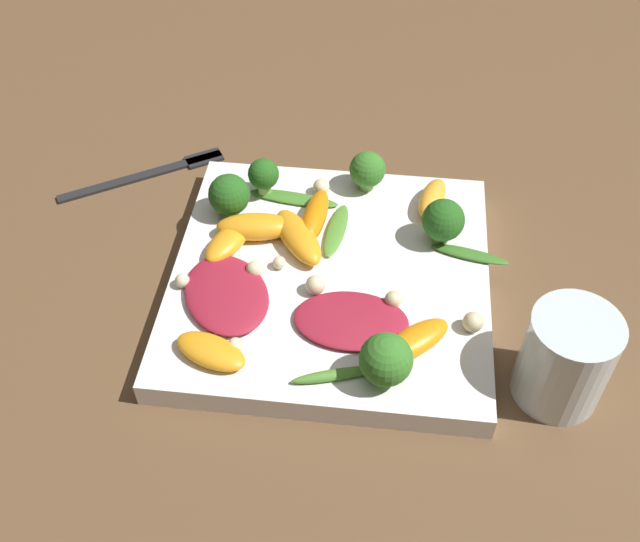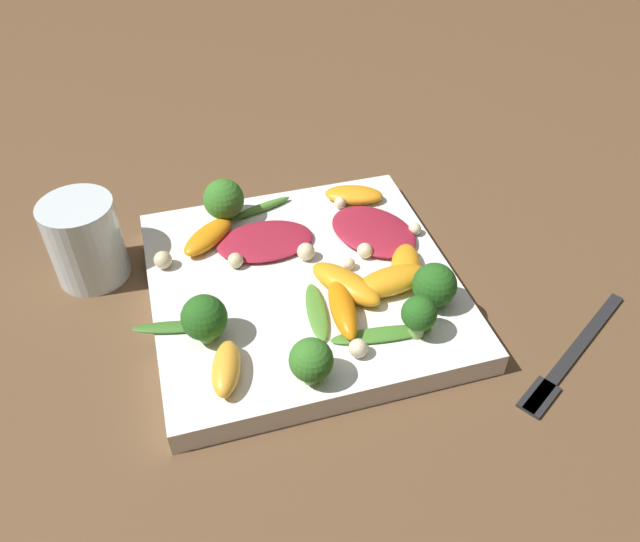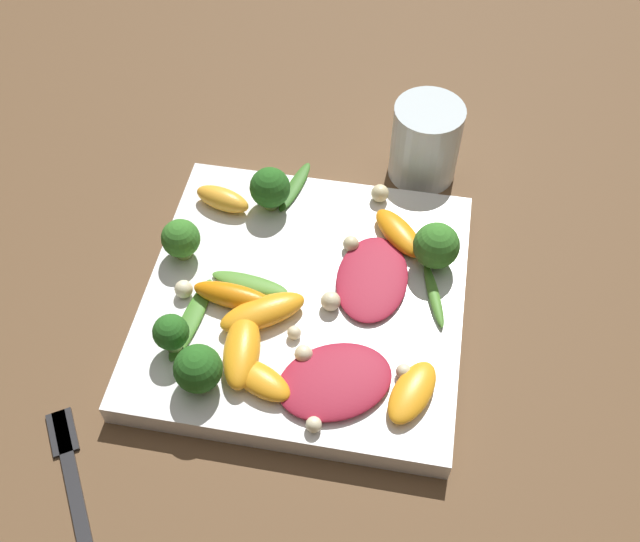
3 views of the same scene
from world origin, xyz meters
name	(u,v)px [view 2 (image 2 of 3)]	position (x,y,z in m)	size (l,w,h in m)	color
ground_plane	(303,295)	(0.00, 0.00, 0.00)	(2.40, 2.40, 0.00)	brown
plate	(303,286)	(0.00, 0.00, 0.01)	(0.28, 0.28, 0.02)	white
drinking_glass	(85,241)	(-0.09, -0.19, 0.04)	(0.07, 0.07, 0.09)	silver
fork	(566,362)	(0.15, 0.20, 0.00)	(0.11, 0.16, 0.01)	#262628
radicchio_leaf_0	(265,241)	(-0.06, -0.02, 0.03)	(0.07, 0.10, 0.01)	maroon
radicchio_leaf_1	(373,231)	(-0.04, 0.09, 0.03)	(0.12, 0.11, 0.01)	maroon
orange_segment_0	(346,284)	(0.03, 0.03, 0.03)	(0.08, 0.07, 0.02)	orange
orange_segment_1	(226,368)	(0.10, -0.09, 0.03)	(0.06, 0.04, 0.02)	#FCAD33
orange_segment_2	(354,195)	(-0.11, 0.09, 0.03)	(0.05, 0.07, 0.01)	orange
orange_segment_3	(391,281)	(0.04, 0.07, 0.03)	(0.04, 0.08, 0.02)	orange
orange_segment_4	(208,237)	(-0.08, -0.08, 0.03)	(0.06, 0.07, 0.02)	orange
orange_segment_5	(406,265)	(0.02, 0.10, 0.03)	(0.07, 0.05, 0.02)	orange
orange_segment_6	(343,307)	(0.06, 0.02, 0.03)	(0.08, 0.03, 0.02)	orange
broccoli_floret_0	(204,318)	(0.05, -0.10, 0.05)	(0.04, 0.04, 0.05)	#7A9E51
broccoli_floret_1	(419,315)	(0.10, 0.08, 0.05)	(0.03, 0.03, 0.04)	#84AD5B
broccoli_floret_2	(224,200)	(-0.11, -0.05, 0.05)	(0.04, 0.04, 0.05)	#7A9E51
broccoli_floret_3	(311,361)	(0.12, -0.02, 0.05)	(0.04, 0.04, 0.04)	#84AD5B
broccoli_floret_4	(434,285)	(0.07, 0.10, 0.05)	(0.04, 0.04, 0.04)	#84AD5B
arugula_sprig_0	(381,335)	(0.09, 0.05, 0.03)	(0.03, 0.09, 0.01)	#47842D
arugula_sprig_1	(174,327)	(0.03, -0.12, 0.03)	(0.03, 0.07, 0.01)	#3D7528
arugula_sprig_2	(315,312)	(0.05, 0.00, 0.03)	(0.07, 0.03, 0.01)	#518E33
arugula_sprig_3	(261,208)	(-0.11, -0.02, 0.03)	(0.03, 0.07, 0.01)	#518E33
macadamia_nut_0	(163,260)	(-0.05, -0.13, 0.03)	(0.02, 0.02, 0.02)	beige
macadamia_nut_1	(358,348)	(0.11, 0.02, 0.03)	(0.02, 0.02, 0.02)	beige
macadamia_nut_2	(306,252)	(-0.03, 0.01, 0.03)	(0.02, 0.02, 0.02)	beige
macadamia_nut_3	(365,251)	(-0.01, 0.07, 0.03)	(0.02, 0.02, 0.02)	beige
macadamia_nut_4	(415,229)	(-0.03, 0.13, 0.03)	(0.01, 0.01, 0.01)	beige
macadamia_nut_5	(236,260)	(-0.03, -0.06, 0.03)	(0.02, 0.02, 0.02)	beige
macadamia_nut_6	(350,266)	(0.00, 0.05, 0.03)	(0.01, 0.01, 0.01)	beige
macadamia_nut_7	(340,203)	(-0.10, 0.07, 0.03)	(0.01, 0.01, 0.01)	beige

